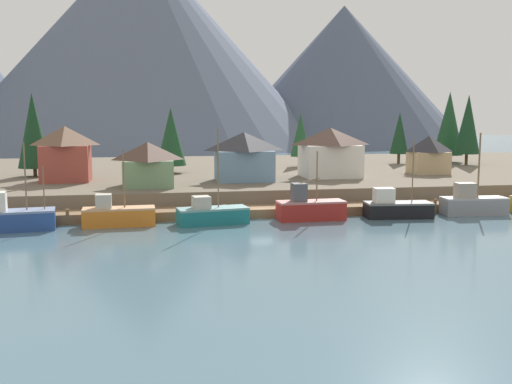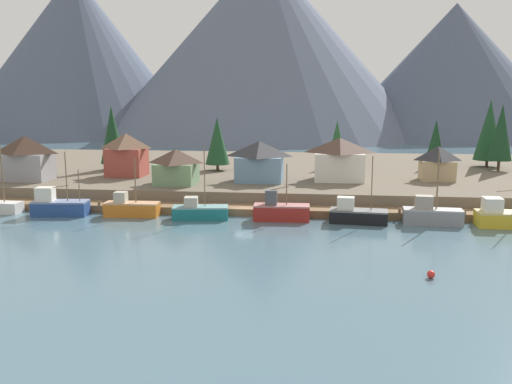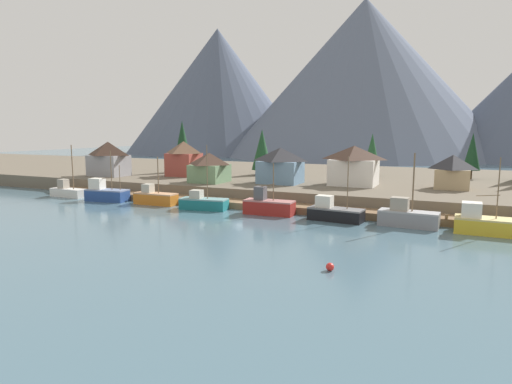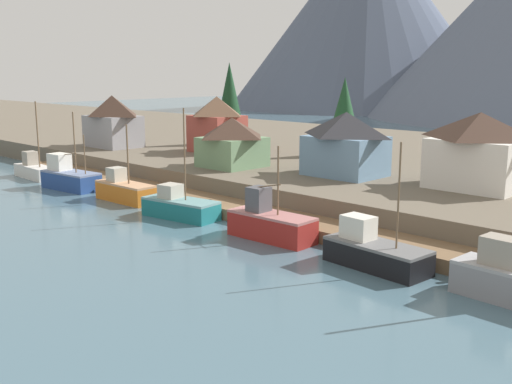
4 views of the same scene
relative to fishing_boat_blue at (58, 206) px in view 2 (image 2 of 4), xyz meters
name	(u,v)px [view 2 (image 2 of 4)]	position (x,y,z in m)	size (l,w,h in m)	color
ground_plane	(261,194)	(24.74, 22.03, -1.79)	(400.00, 400.00, 1.00)	#476675
dock	(246,210)	(24.74, 4.02, -0.79)	(80.00, 4.00, 1.60)	brown
shoreline_bank	(268,173)	(24.74, 34.03, -0.04)	(400.00, 56.00, 2.50)	#665B4C
mountain_west_peak	(77,54)	(-66.06, 154.08, 31.24)	(97.93, 97.93, 65.05)	#4C566B
mountain_central_peak	(263,44)	(10.99, 155.48, 34.53)	(128.71, 128.71, 71.64)	slate
mountain_east_peak	(453,71)	(84.99, 156.87, 23.93)	(92.21, 92.21, 50.44)	#4C566B
fishing_boat_blue	(58,206)	(0.00, 0.00, 0.00)	(7.39, 3.68, 8.49)	navy
fishing_boat_orange	(131,208)	(9.79, 0.61, -0.19)	(7.17, 2.59, 7.68)	#CC6B1E
fishing_boat_teal	(200,211)	(19.17, 0.03, -0.28)	(7.41, 3.68, 9.68)	#196B70
fishing_boat_red	(281,211)	(29.62, 0.51, -0.05)	(7.18, 2.78, 7.29)	maroon
fishing_boat_black	(357,214)	(39.22, 0.23, -0.22)	(7.31, 3.35, 8.47)	black
fishing_boat_grey	(431,215)	(48.34, 0.47, -0.05)	(7.23, 2.88, 9.10)	gray
fishing_boat_yellow	(505,217)	(56.92, 0.22, -0.07)	(7.15, 3.30, 8.82)	gold
house_white	(339,159)	(37.51, 18.90, 4.66)	(8.00, 6.49, 6.74)	silver
house_blue	(259,161)	(25.11, 16.31, 4.44)	(7.51, 5.94, 6.31)	#6689A8
house_red	(126,154)	(2.48, 19.69, 4.84)	(6.26, 5.60, 7.10)	#9E4238
house_grey	(26,158)	(-11.65, 13.28, 4.80)	(7.85, 5.46, 7.01)	gray
house_tan	(437,163)	(52.88, 20.68, 4.01)	(5.38, 4.35, 5.47)	tan
house_green	(176,166)	(12.86, 12.47, 3.94)	(6.17, 6.21, 5.32)	#6B8E66
conifer_near_left	(337,139)	(37.53, 35.45, 6.38)	(3.24, 3.24, 8.72)	#4C3823
conifer_near_right	(501,132)	(66.09, 33.42, 8.06)	(4.17, 4.17, 11.84)	#4C3823
conifer_mid_left	(436,139)	(55.90, 38.05, 6.48)	(3.18, 3.18, 8.87)	#4C3823
conifer_mid_right	(489,130)	(65.74, 39.22, 8.11)	(5.17, 5.17, 12.52)	#4C3823
conifer_back_left	(217,141)	(16.23, 28.21, 6.54)	(4.33, 4.33, 9.54)	#4C3823
conifer_back_right	(112,135)	(-2.62, 26.78, 7.54)	(4.39, 4.39, 11.47)	#4C3823
channel_buoy	(431,274)	(44.36, -20.50, -0.94)	(0.70, 0.70, 0.70)	red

